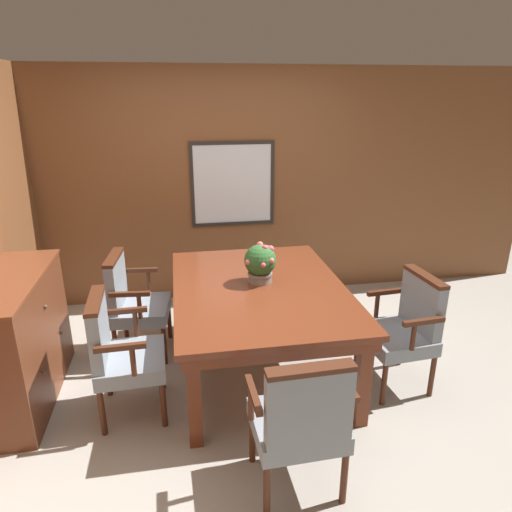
% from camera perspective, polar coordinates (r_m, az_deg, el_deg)
% --- Properties ---
extents(ground_plane, '(14.00, 14.00, 0.00)m').
position_cam_1_polar(ground_plane, '(3.73, -0.61, -16.05)').
color(ground_plane, '#A39E93').
extents(wall_back, '(7.20, 0.08, 2.45)m').
position_cam_1_polar(wall_back, '(4.92, -4.14, 8.51)').
color(wall_back, brown).
rests_on(wall_back, ground_plane).
extents(dining_table, '(1.34, 1.83, 0.74)m').
position_cam_1_polar(dining_table, '(3.65, 0.41, -5.05)').
color(dining_table, maroon).
rests_on(dining_table, ground_plane).
extents(chair_left_near, '(0.48, 0.57, 0.91)m').
position_cam_1_polar(chair_left_near, '(3.36, -16.67, -11.22)').
color(chair_left_near, '#472314').
rests_on(chair_left_near, ground_plane).
extents(chair_right_near, '(0.50, 0.58, 0.91)m').
position_cam_1_polar(chair_right_near, '(3.71, 18.16, -8.25)').
color(chair_right_near, '#472314').
rests_on(chair_right_near, ground_plane).
extents(chair_left_far, '(0.51, 0.58, 0.91)m').
position_cam_1_polar(chair_left_far, '(4.07, -15.18, -5.32)').
color(chair_left_far, '#472314').
rests_on(chair_left_far, ground_plane).
extents(chair_head_near, '(0.56, 0.48, 0.91)m').
position_cam_1_polar(chair_head_near, '(2.66, 5.66, -19.57)').
color(chair_head_near, '#472314').
rests_on(chair_head_near, ground_plane).
extents(potted_plant, '(0.26, 0.27, 0.33)m').
position_cam_1_polar(potted_plant, '(3.63, 0.54, -0.82)').
color(potted_plant, gray).
rests_on(potted_plant, dining_table).
extents(sideboard_cabinet, '(0.44, 1.22, 0.97)m').
position_cam_1_polar(sideboard_cabinet, '(3.78, -27.46, -9.38)').
color(sideboard_cabinet, brown).
rests_on(sideboard_cabinet, ground_plane).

